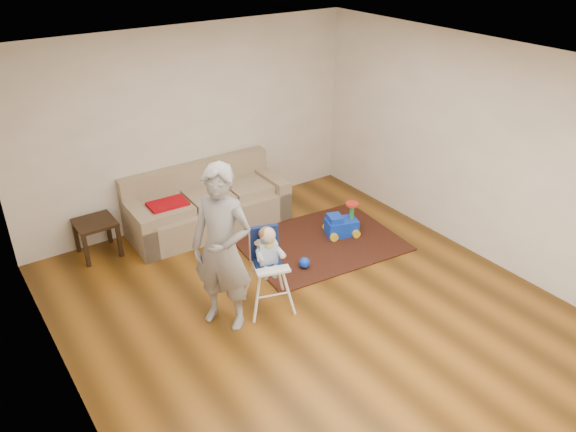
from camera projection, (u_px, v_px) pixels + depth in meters
ground at (308, 308)px, 6.30m from camera, size 5.50×5.50×0.00m
room_envelope at (281, 137)px, 5.80m from camera, size 5.04×5.52×2.72m
sofa at (207, 200)px, 7.75m from camera, size 2.23×0.96×0.85m
side_table at (97, 238)px, 7.20m from camera, size 0.48×0.48×0.48m
area_rug at (320, 243)px, 7.55m from camera, size 2.19×1.73×0.02m
ride_on_toy at (342, 219)px, 7.63m from camera, size 0.49×0.42×0.46m
toy_ball at (304, 263)px, 6.97m from camera, size 0.14×0.14×0.14m
high_chair at (268, 269)px, 6.11m from camera, size 0.59×0.59×1.02m
adult at (222, 249)px, 5.68m from camera, size 0.74×0.80×1.83m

